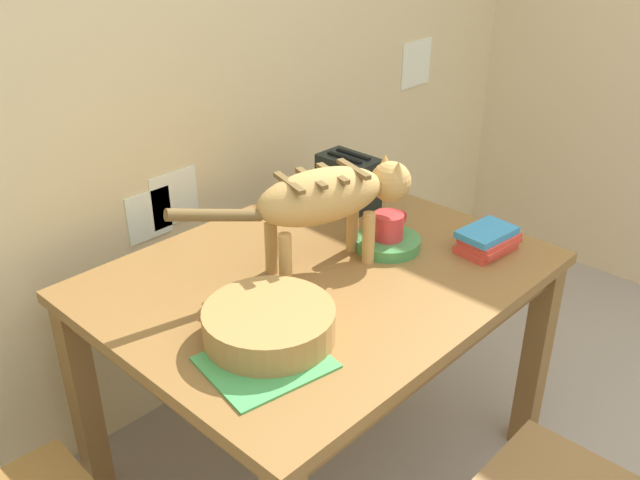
% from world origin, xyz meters
% --- Properties ---
extents(wall_rear, '(4.23, 0.11, 2.50)m').
position_xyz_m(wall_rear, '(0.00, 2.01, 1.25)').
color(wall_rear, beige).
rests_on(wall_rear, ground_plane).
extents(dining_table, '(1.21, 0.96, 0.74)m').
position_xyz_m(dining_table, '(-0.07, 1.34, 0.65)').
color(dining_table, olive).
rests_on(dining_table, ground_plane).
extents(cat, '(0.70, 0.27, 0.30)m').
position_xyz_m(cat, '(-0.02, 1.35, 0.95)').
color(cat, tan).
rests_on(cat, dining_table).
extents(saucer_bowl, '(0.20, 0.20, 0.03)m').
position_xyz_m(saucer_bowl, '(0.17, 1.29, 0.75)').
color(saucer_bowl, '#428B49').
rests_on(saucer_bowl, dining_table).
extents(coffee_mug, '(0.13, 0.09, 0.08)m').
position_xyz_m(coffee_mug, '(0.18, 1.29, 0.81)').
color(coffee_mug, red).
rests_on(coffee_mug, saucer_bowl).
extents(magazine, '(0.30, 0.28, 0.01)m').
position_xyz_m(magazine, '(-0.46, 1.14, 0.74)').
color(magazine, '#46A355').
rests_on(magazine, dining_table).
extents(book_stack, '(0.19, 0.14, 0.07)m').
position_xyz_m(book_stack, '(0.36, 1.07, 0.77)').
color(book_stack, '#DF4233').
rests_on(book_stack, dining_table).
extents(wicker_basket, '(0.32, 0.32, 0.08)m').
position_xyz_m(wicker_basket, '(-0.39, 1.21, 0.78)').
color(wicker_basket, '#A87C43').
rests_on(wicker_basket, dining_table).
extents(toaster, '(0.12, 0.20, 0.18)m').
position_xyz_m(toaster, '(0.33, 1.59, 0.82)').
color(toaster, black).
rests_on(toaster, dining_table).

